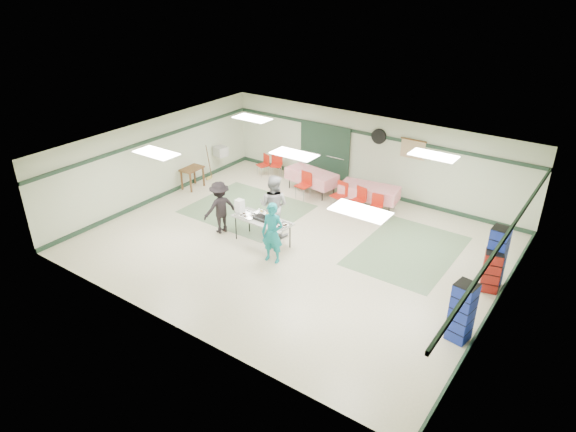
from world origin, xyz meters
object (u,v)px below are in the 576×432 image
Objects in this scene: office_printer at (221,151)px; printer_table at (192,171)px; crate_stack_blue_a at (496,257)px; chair_b at (341,193)px; chair_d at (305,182)px; broom at (209,162)px; crate_stack_red at (491,271)px; crate_stack_blue_b at (462,312)px; serving_table at (262,221)px; dining_table_a at (369,191)px; volunteer_teal at (272,233)px; volunteer_grey at (274,206)px; chair_c at (377,204)px; chair_a at (359,198)px; volunteer_dark at (220,207)px; chair_loose_a at (277,162)px; dining_table_b at (312,176)px; chair_loose_b at (264,163)px.

printer_table is at bearing -78.11° from office_printer.
chair_b is at bearing 162.37° from crate_stack_blue_a.
broom is (-3.75, -0.61, 0.12)m from chair_d.
crate_stack_red is 0.81× the size of broom.
crate_stack_blue_b is (6.63, -4.12, 0.13)m from chair_d.
crate_stack_blue_b is at bearing -27.00° from chair_b.
dining_table_a reaches higher than serving_table.
serving_table reaches higher than printer_table.
dining_table_a is (1.37, 3.82, -0.14)m from serving_table.
chair_b is at bearing 7.00° from broom.
volunteer_teal is at bearing -33.86° from serving_table.
volunteer_grey is 2.32× the size of chair_c.
crate_stack_red reaches higher than chair_a.
chair_d is 3.69m from office_printer.
chair_b is at bearing -117.23° from volunteer_grey.
chair_a is at bearing 72.22° from volunteer_teal.
chair_c is 6.51m from printer_table.
chair_a reaches higher than printer_table.
volunteer_dark reaches higher than crate_stack_blue_b.
chair_loose_a is (-1.93, 1.04, -0.02)m from chair_d.
office_printer is at bearing -161.52° from dining_table_b.
volunteer_grey is at bearing 166.13° from crate_stack_blue_b.
dining_table_b is 4.15m from printer_table.
volunteer_dark reaches higher than dining_table_a.
chair_a is at bearing 162.04° from volunteer_dark.
serving_table is 5.46m from office_printer.
chair_a reaches higher than chair_loose_b.
chair_c is at bearing 13.95° from chair_a.
office_printer is (-10.30, 1.85, 0.39)m from crate_stack_red.
chair_c is 4.70m from chair_loose_a.
crate_stack_red is (6.63, -1.90, -0.03)m from chair_d.
dining_table_b is 3.65m from office_printer.
chair_a is (2.74, 3.40, -0.25)m from volunteer_dark.
serving_table is 0.96× the size of volunteer_grey.
volunteer_dark is at bearing -36.49° from office_printer.
crate_stack_blue_a reaches higher than office_printer.
printer_table is at bearing -151.91° from chair_b.
chair_loose_a is 2.46m from broom.
printer_table is 1.53m from office_printer.
dining_table_b is at bearing 145.16° from crate_stack_blue_b.
chair_a is at bearing -6.00° from dining_table_b.
broom is at bearing -162.17° from chair_b.
volunteer_grey is 1.42× the size of broom.
chair_loose_a is 0.55× the size of crate_stack_blue_a.
chair_c is 0.75× the size of crate_stack_red.
chair_loose_a is 1.06× the size of printer_table.
office_printer is (-5.05, -0.04, 0.37)m from chair_b.
printer_table is (-3.58, -2.11, 0.06)m from dining_table_b.
volunteer_teal is 2.07× the size of chair_loose_b.
volunteer_teal is 1.89× the size of chair_a.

